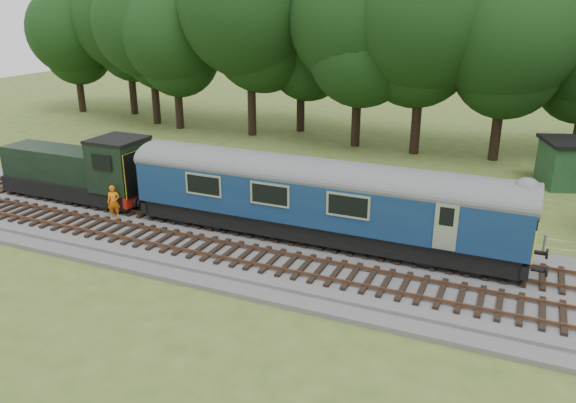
% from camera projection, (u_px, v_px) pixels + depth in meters
% --- Properties ---
extents(ground, '(120.00, 120.00, 0.00)m').
position_uv_depth(ground, '(221.00, 242.00, 26.58)').
color(ground, '#3F5F23').
rests_on(ground, ground).
extents(ballast, '(70.00, 7.00, 0.35)m').
position_uv_depth(ballast, '(220.00, 239.00, 26.52)').
color(ballast, '#4C4C4F').
rests_on(ballast, ground).
extents(track_north, '(67.20, 2.40, 0.21)m').
position_uv_depth(track_north, '(235.00, 224.00, 27.65)').
color(track_north, black).
rests_on(track_north, ballast).
extents(track_south, '(67.20, 2.40, 0.21)m').
position_uv_depth(track_south, '(202.00, 247.00, 25.06)').
color(track_south, black).
rests_on(track_south, ballast).
extents(fence, '(64.00, 0.12, 1.00)m').
position_uv_depth(fence, '(262.00, 211.00, 30.46)').
color(fence, '#6B6054').
rests_on(fence, ground).
extents(tree_line, '(70.00, 8.00, 18.00)m').
position_uv_depth(tree_line, '(357.00, 141.00, 45.54)').
color(tree_line, black).
rests_on(tree_line, ground).
extents(dmu_railcar, '(18.05, 2.86, 3.88)m').
position_uv_depth(dmu_railcar, '(320.00, 194.00, 25.23)').
color(dmu_railcar, black).
rests_on(dmu_railcar, ground).
extents(shunter_loco, '(8.91, 2.60, 3.38)m').
position_uv_depth(shunter_loco, '(81.00, 171.00, 30.71)').
color(shunter_loco, black).
rests_on(shunter_loco, ground).
extents(worker, '(0.74, 0.69, 1.70)m').
position_uv_depth(worker, '(114.00, 202.00, 28.33)').
color(worker, orange).
rests_on(worker, ballast).
extents(shed, '(4.44, 4.44, 2.87)m').
position_uv_depth(shed, '(572.00, 163.00, 34.22)').
color(shed, '#1C3E21').
rests_on(shed, ground).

